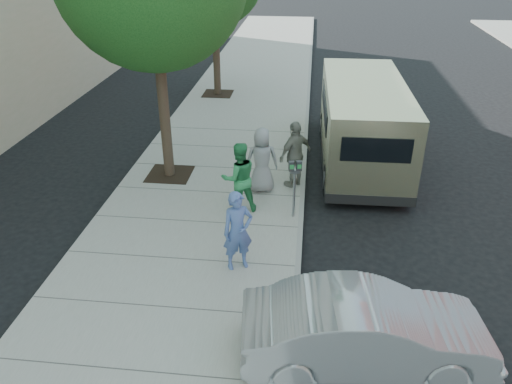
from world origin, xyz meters
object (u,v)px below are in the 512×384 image
sedan (367,330)px  person_striped_polo (295,154)px  person_green_shirt (239,178)px  van (362,121)px  person_officer (238,231)px  parking_meter (295,177)px  person_gray_shirt (262,160)px

sedan → person_striped_polo: bearing=7.0°
sedan → person_green_shirt: size_ratio=2.25×
van → person_officer: 6.46m
van → person_green_shirt: (-3.13, -3.54, -0.25)m
van → sedan: size_ratio=1.65×
person_striped_polo → person_green_shirt: bearing=2.9°
van → person_green_shirt: bearing=-132.4°
person_green_shirt → person_striped_polo: bearing=-153.6°
sedan → parking_meter: bearing=11.2°
parking_meter → person_officer: size_ratio=0.86×
parking_meter → person_striped_polo: 1.63m
person_gray_shirt → person_striped_polo: 0.92m
person_green_shirt → person_gray_shirt: size_ratio=1.03×
van → person_gray_shirt: size_ratio=3.82×
person_gray_shirt → person_striped_polo: size_ratio=0.96×
van → person_striped_polo: size_ratio=3.65×
person_officer → parking_meter: bearing=37.9°
person_green_shirt → person_gray_shirt: person_green_shirt is taller
van → person_striped_polo: 2.79m
van → person_striped_polo: bearing=-132.9°
van → person_gray_shirt: bearing=-138.8°
parking_meter → person_green_shirt: bearing=160.1°
sedan → person_green_shirt: person_green_shirt is taller
person_officer → person_gray_shirt: (0.14, 3.37, 0.01)m
person_officer → person_green_shirt: 2.28m
parking_meter → van: size_ratio=0.22×
van → person_officer: (-2.83, -5.80, -0.28)m
van → person_officer: van is taller
person_officer → person_gray_shirt: size_ratio=0.98×
van → person_striped_polo: van is taller
parking_meter → person_green_shirt: (-1.32, 0.15, -0.16)m
sedan → person_green_shirt: bearing=24.9°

